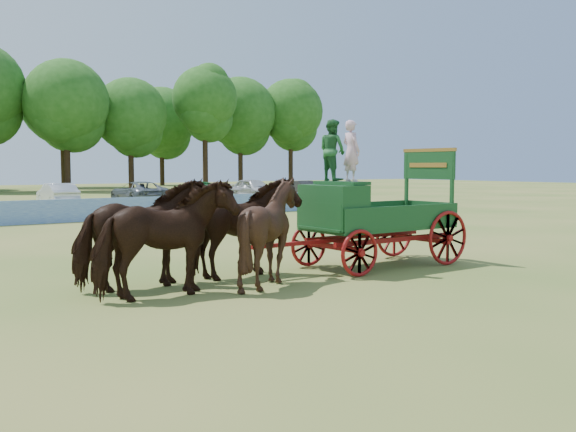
# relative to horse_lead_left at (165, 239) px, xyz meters

# --- Properties ---
(ground) EXTENTS (160.00, 160.00, 0.00)m
(ground) POSITION_rel_horse_lead_left_xyz_m (7.16, -0.14, -1.14)
(ground) COLOR olive
(ground) RESTS_ON ground
(horse_lead_left) EXTENTS (2.72, 1.26, 2.28)m
(horse_lead_left) POSITION_rel_horse_lead_left_xyz_m (0.00, 0.00, 0.00)
(horse_lead_left) COLOR #32180D
(horse_lead_left) RESTS_ON ground
(horse_lead_right) EXTENTS (2.71, 1.26, 2.28)m
(horse_lead_right) POSITION_rel_horse_lead_left_xyz_m (-0.00, 1.10, 0.00)
(horse_lead_right) COLOR #32180D
(horse_lead_right) RESTS_ON ground
(horse_wheel_left) EXTENTS (2.35, 2.16, 2.28)m
(horse_wheel_left) POSITION_rel_horse_lead_left_xyz_m (2.40, 0.00, 0.00)
(horse_wheel_left) COLOR #32180D
(horse_wheel_left) RESTS_ON ground
(horse_wheel_right) EXTENTS (2.85, 1.62, 2.28)m
(horse_wheel_right) POSITION_rel_horse_lead_left_xyz_m (2.40, 1.10, 0.00)
(horse_wheel_right) COLOR #32180D
(horse_wheel_right) RESTS_ON ground
(farm_dray) EXTENTS (6.00, 2.00, 3.65)m
(farm_dray) POSITION_rel_horse_lead_left_xyz_m (5.38, 0.58, 0.45)
(farm_dray) COLOR maroon
(farm_dray) RESTS_ON ground
(sponsor_banner) EXTENTS (26.00, 0.08, 1.05)m
(sponsor_banner) POSITION_rel_horse_lead_left_xyz_m (6.16, 17.86, -0.61)
(sponsor_banner) COLOR #1E46A7
(sponsor_banner) RESTS_ON ground
(parked_cars) EXTENTS (46.17, 6.84, 1.64)m
(parked_cars) POSITION_rel_horse_lead_left_xyz_m (3.12, 29.62, -0.39)
(parked_cars) COLOR silver
(parked_cars) RESTS_ON ground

